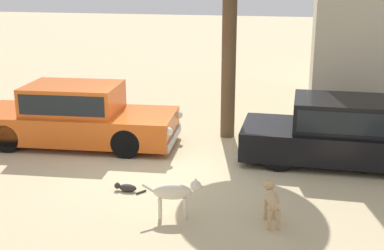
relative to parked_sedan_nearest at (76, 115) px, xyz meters
The scene contains 6 objects.
ground_plane 2.47m from the parked_sedan_nearest, 25.90° to the right, with size 80.00×80.00×0.00m, color tan.
parked_sedan_nearest is the anchor object (origin of this frame).
parked_sedan_second 6.07m from the parked_sedan_nearest, ahead, with size 4.32×1.78×1.41m.
stray_dog_spotted 5.78m from the parked_sedan_nearest, 32.90° to the right, with size 0.33×0.96×0.67m.
stray_dog_tan 4.63m from the parked_sedan_nearest, 44.96° to the right, with size 1.04×0.33×0.70m.
stray_cat 3.27m from the parked_sedan_nearest, 49.29° to the right, with size 0.62×0.21×0.16m.
Camera 1 is at (3.07, -9.86, 3.96)m, focal length 47.98 mm.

